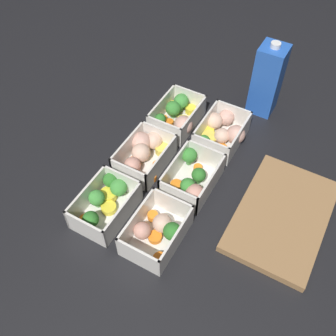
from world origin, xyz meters
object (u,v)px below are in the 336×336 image
container_near_center (144,153)px  container_far_left (222,131)px  container_near_left (178,115)px  container_far_center (190,180)px  container_near_right (105,202)px  container_far_right (158,231)px  juice_carton (267,80)px

container_near_center → container_far_left: bearing=140.1°
container_near_left → container_far_center: (0.17, 0.12, -0.00)m
container_near_center → container_near_right: bearing=0.5°
container_near_left → container_far_center: 0.21m
container_far_right → juice_carton: (-0.48, 0.04, 0.07)m
container_near_right → juice_carton: size_ratio=0.73×
juice_carton → container_near_center: bearing=-30.0°
container_far_right → juice_carton: size_ratio=0.71×
container_far_right → container_far_left: bearing=-179.3°
container_far_center → container_near_center: bearing=-97.9°
container_near_left → container_near_right: same height
container_far_right → juice_carton: juice_carton is taller
container_near_right → juice_carton: (-0.47, 0.18, 0.07)m
container_near_left → container_near_center: (0.15, -0.01, -0.00)m
container_near_center → container_far_left: same height
container_near_left → container_near_center: size_ratio=0.90×
container_far_center → juice_carton: (-0.33, 0.05, 0.07)m
container_near_left → juice_carton: 0.24m
container_far_right → container_near_center: bearing=-141.1°
container_near_left → container_near_right: 0.31m
container_near_right → container_far_left: bearing=157.8°
container_far_left → container_far_center: bearing=0.7°
container_near_left → container_far_right: (0.32, 0.13, -0.00)m
container_near_left → container_near_right: (0.31, -0.01, -0.00)m
juice_carton → container_near_left: bearing=-47.0°
container_far_center → juice_carton: juice_carton is taller
container_near_center → container_far_right: 0.21m
container_near_center → container_far_center: size_ratio=1.04×
container_near_right → container_far_center: size_ratio=0.97×
container_near_right → container_far_right: bearing=87.5°
container_near_left → container_near_right: size_ratio=0.97×
container_far_left → juice_carton: juice_carton is taller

